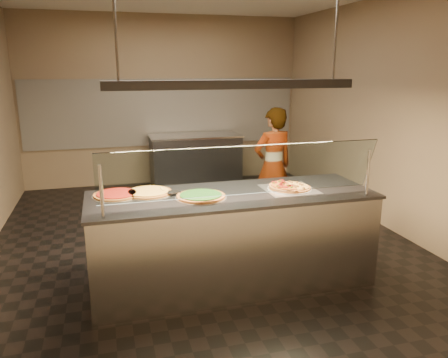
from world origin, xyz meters
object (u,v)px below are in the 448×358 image
object	(u,v)px
half_pizza_pepperoni	(280,187)
heat_lamp_housing	(233,84)
perforated_tray	(289,189)
half_pizza_sausage	(298,186)
pizza_tomato	(117,194)
prep_table	(195,160)
pizza_spatula	(167,190)
serving_counter	(232,239)
pizza_cheese	(149,192)
pizza_spinach	(201,196)
sneeze_guard	(244,171)
worker	(273,166)

from	to	relation	value
half_pizza_pepperoni	heat_lamp_housing	bearing A→B (deg)	178.16
perforated_tray	half_pizza_sausage	distance (m)	0.10
pizza_tomato	prep_table	size ratio (longest dim) A/B	0.28
perforated_tray	pizza_spatula	world-z (taller)	pizza_spatula
serving_counter	heat_lamp_housing	distance (m)	1.48
serving_counter	heat_lamp_housing	size ratio (longest dim) A/B	1.19
half_pizza_pepperoni	pizza_cheese	xyz separation A→B (m)	(-1.26, 0.23, -0.02)
pizza_spinach	prep_table	bearing A→B (deg)	78.99
half_pizza_sausage	pizza_cheese	distance (m)	1.47
sneeze_guard	half_pizza_sausage	world-z (taller)	sneeze_guard
sneeze_guard	prep_table	size ratio (longest dim) A/B	1.55
perforated_tray	worker	world-z (taller)	worker
pizza_cheese	worker	distance (m)	2.26
sneeze_guard	serving_counter	bearing A→B (deg)	90.00
pizza_tomato	pizza_spatula	world-z (taller)	pizza_spatula
pizza_cheese	prep_table	world-z (taller)	pizza_cheese
pizza_tomato	heat_lamp_housing	distance (m)	1.48
serving_counter	pizza_spinach	world-z (taller)	pizza_spinach
perforated_tray	prep_table	size ratio (longest dim) A/B	0.31
worker	perforated_tray	bearing A→B (deg)	63.56
perforated_tray	heat_lamp_housing	distance (m)	1.17
half_pizza_sausage	pizza_cheese	size ratio (longest dim) A/B	0.86
serving_counter	pizza_cheese	size ratio (longest dim) A/B	5.81
pizza_spinach	prep_table	distance (m)	3.88
pizza_tomato	half_pizza_sausage	bearing A→B (deg)	-7.56
half_pizza_sausage	pizza_cheese	world-z (taller)	half_pizza_sausage
perforated_tray	pizza_spinach	xyz separation A→B (m)	(-0.90, -0.04, 0.01)
prep_table	heat_lamp_housing	bearing A→B (deg)	-96.34
serving_counter	pizza_tomato	size ratio (longest dim) A/B	6.02
pizza_spatula	prep_table	size ratio (longest dim) A/B	0.15
prep_table	heat_lamp_housing	size ratio (longest dim) A/B	0.70
pizza_cheese	heat_lamp_housing	distance (m)	1.29
half_pizza_sausage	heat_lamp_housing	bearing A→B (deg)	178.83
serving_counter	perforated_tray	size ratio (longest dim) A/B	5.55
pizza_spinach	worker	xyz separation A→B (m)	(1.36, 1.61, -0.15)
serving_counter	half_pizza_sausage	xyz separation A→B (m)	(0.68, -0.01, 0.49)
perforated_tray	prep_table	world-z (taller)	perforated_tray
pizza_spinach	pizza_tomato	xyz separation A→B (m)	(-0.75, 0.28, -0.00)
half_pizza_pepperoni	pizza_spatula	distance (m)	1.11
perforated_tray	pizza_cheese	bearing A→B (deg)	170.51
pizza_cheese	pizza_tomato	world-z (taller)	same
half_pizza_pepperoni	half_pizza_sausage	distance (m)	0.20
half_pizza_pepperoni	perforated_tray	bearing A→B (deg)	-0.43
serving_counter	pizza_tomato	xyz separation A→B (m)	(-1.07, 0.22, 0.48)
heat_lamp_housing	sneeze_guard	bearing A→B (deg)	-90.00
half_pizza_sausage	prep_table	distance (m)	3.78
pizza_spinach	serving_counter	bearing A→B (deg)	10.26
pizza_spatula	half_pizza_pepperoni	bearing A→B (deg)	-10.36
sneeze_guard	pizza_spinach	distance (m)	0.51
worker	heat_lamp_housing	world-z (taller)	heat_lamp_housing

